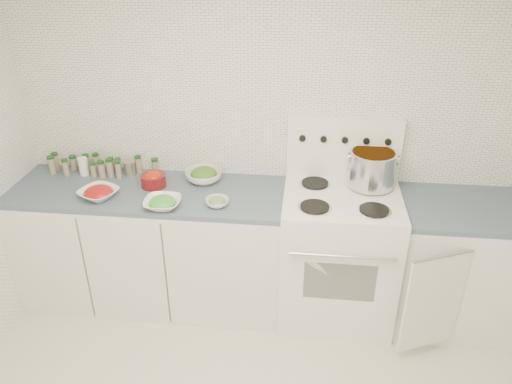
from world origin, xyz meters
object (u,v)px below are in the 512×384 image
Objects in this scene: bowl_tomato at (99,193)px; bowl_snowpea at (162,203)px; stove at (338,252)px; stock_pot at (372,167)px.

bowl_snowpea is (0.45, -0.08, -0.00)m from bowl_tomato.
stove is 1.65m from bowl_tomato.
stove is at bearing 4.85° from bowl_tomato.
bowl_tomato is (-1.77, -0.29, -0.14)m from stock_pot.
bowl_tomato is (-1.58, -0.13, 0.44)m from stove.
stock_pot is (0.18, 0.16, 0.58)m from stove.
bowl_snowpea is (-1.13, -0.21, 0.44)m from stove.
stock_pot reaches higher than bowl_tomato.
stock_pot is 1.37× the size of bowl_snowpea.
bowl_snowpea is at bearing -169.35° from stove.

